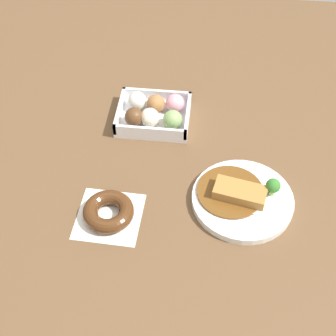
{
  "coord_description": "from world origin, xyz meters",
  "views": [
    {
      "loc": [
        0.04,
        0.8,
        0.88
      ],
      "look_at": [
        0.12,
        0.07,
        0.03
      ],
      "focal_mm": 51.01,
      "sensor_mm": 36.0,
      "label": 1
    }
  ],
  "objects": [
    {
      "name": "ground_plane",
      "position": [
        0.0,
        0.0,
        0.0
      ],
      "size": [
        1.6,
        1.6,
        0.0
      ],
      "primitive_type": "plane",
      "color": "brown"
    },
    {
      "name": "curry_plate",
      "position": [
        -0.06,
        0.12,
        0.01
      ],
      "size": [
        0.23,
        0.23,
        0.06
      ],
      "color": "white",
      "rests_on": "ground_plane"
    },
    {
      "name": "donut_box",
      "position": [
        0.17,
        -0.13,
        0.03
      ],
      "size": [
        0.19,
        0.16,
        0.06
      ],
      "color": "white",
      "rests_on": "ground_plane"
    },
    {
      "name": "chocolate_ring_donut",
      "position": [
        0.23,
        0.2,
        0.02
      ],
      "size": [
        0.15,
        0.15,
        0.04
      ],
      "color": "white",
      "rests_on": "ground_plane"
    }
  ]
}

